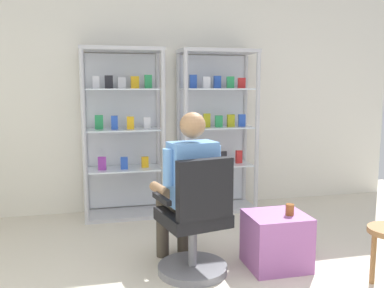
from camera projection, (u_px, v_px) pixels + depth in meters
The scene contains 7 objects.
back_wall at pixel (167, 97), 4.99m from camera, with size 6.00×0.10×2.70m, color silver.
display_cabinet_left at pixel (123, 132), 4.68m from camera, with size 0.90×0.45×1.90m.
display_cabinet_right at pixel (216, 129), 4.94m from camera, with size 0.90×0.45×1.90m.
office_chair at pixel (196, 227), 3.22m from camera, with size 0.61×0.58×0.96m.
seated_shopkeeper at pixel (187, 183), 3.32m from camera, with size 0.54×0.61×1.29m.
storage_crate at pixel (276, 240), 3.40m from camera, with size 0.48×0.43×0.45m, color #9E599E.
tea_glass at pixel (290, 210), 3.34m from camera, with size 0.07×0.07×0.09m, color brown.
Camera 1 is at (-0.87, -1.95, 1.49)m, focal length 38.58 mm.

